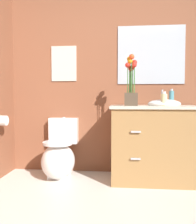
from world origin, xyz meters
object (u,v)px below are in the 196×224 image
Objects in this scene: vanity_cabinet at (153,142)px; wall_mirror at (151,55)px; toilet at (59,157)px; lotion_bottle at (164,99)px; soap_bottle at (171,98)px; toilet_paper_roll at (2,121)px; flower_vase at (131,87)px; wall_poster at (64,64)px.

vanity_cabinet is 1.06m from wall_mirror.
wall_mirror is (1.07, 0.27, 1.21)m from toilet.
soap_bottle is at bearing 62.20° from lotion_bottle.
lotion_bottle reaches higher than toilet_paper_roll.
flower_vase reaches higher than toilet.
toilet_paper_roll is (-0.59, -0.20, 0.44)m from toilet.
toilet is 4.53× the size of lotion_bottle.
wall_mirror reaches higher than wall_poster.
lotion_bottle is 0.19× the size of wall_mirror.
toilet_paper_roll is at bearing -142.05° from wall_poster.
toilet is 1.36m from lotion_bottle.
toilet is 0.67× the size of vanity_cabinet.
lotion_bottle is 1.39× the size of toilet_paper_roll.
toilet_paper_roll is (-1.42, -0.08, -0.37)m from flower_vase.
flower_vase is 0.53m from soap_bottle.
lotion_bottle is at bearing -18.28° from wall_poster.
toilet is 1.09m from vanity_cabinet.
wall_poster reaches higher than soap_bottle.
wall_poster is 3.96× the size of toilet_paper_roll.
soap_bottle is 0.43× the size of wall_poster.
toilet is at bearing 174.12° from lotion_bottle.
lotion_bottle is (-0.12, -0.22, -0.02)m from soap_bottle.
wall_mirror is at bearing 57.34° from flower_vase.
wall_mirror is 1.90m from toilet_paper_roll.
wall_poster is at bearing 155.12° from flower_vase.
toilet_paper_roll is at bearing -161.73° from toilet.
wall_mirror is (-0.22, 0.17, 0.52)m from soap_bottle.
soap_bottle is at bearing 4.47° from toilet.
flower_vase reaches higher than lotion_bottle.
wall_poster reaches higher than flower_vase.
toilet_paper_roll is (-1.89, -0.30, -0.25)m from soap_bottle.
lotion_bottle is 1.32m from wall_poster.
toilet is 1.47m from soap_bottle.
toilet_paper_roll is at bearing -171.04° from soap_bottle.
flower_vase is (-0.25, -0.09, 0.62)m from vanity_cabinet.
flower_vase is at bearing -8.01° from toilet.
toilet is 0.76m from toilet_paper_roll.
flower_vase is at bearing 179.24° from lotion_bottle.
soap_bottle reaches higher than toilet.
soap_bottle is 0.25m from lotion_bottle.
wall_poster is at bearing 164.73° from vanity_cabinet.
toilet is 1.15m from wall_poster.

